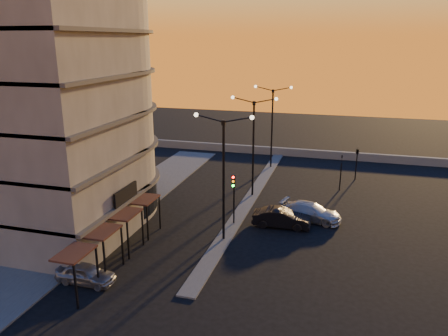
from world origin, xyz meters
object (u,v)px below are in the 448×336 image
streetlamp_mid (253,139)px  car_wagon (311,212)px  car_sedan (281,218)px  traffic_light_main (234,191)px  car_hatchback (86,273)px

streetlamp_mid → car_wagon: 8.81m
car_sedan → car_wagon: 2.95m
traffic_light_main → car_hatchback: bearing=-120.7°
car_hatchback → traffic_light_main: bearing=-30.6°
streetlamp_mid → traffic_light_main: (0.00, -7.13, -2.70)m
streetlamp_mid → car_sedan: bearing=-59.5°
car_sedan → car_wagon: car_sedan is taller
streetlamp_mid → car_hatchback: (-6.50, -18.08, -4.96)m
traffic_light_main → streetlamp_mid: bearing=90.0°
streetlamp_mid → car_wagon: (5.90, -4.37, -4.86)m
traffic_light_main → car_hatchback: traffic_light_main is taller
car_hatchback → streetlamp_mid: bearing=-19.7°
streetlamp_mid → traffic_light_main: size_ratio=2.24×
traffic_light_main → car_sedan: 4.39m
traffic_light_main → car_wagon: bearing=25.1°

